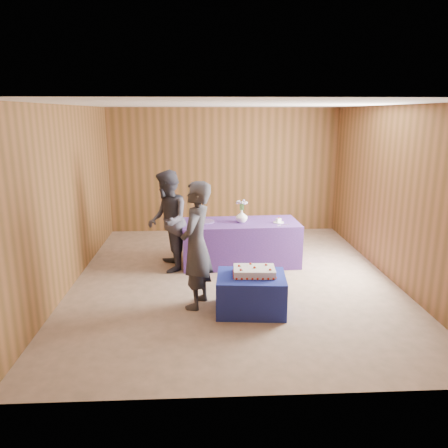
{
  "coord_description": "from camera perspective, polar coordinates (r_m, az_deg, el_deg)",
  "views": [
    {
      "loc": [
        -0.49,
        -6.55,
        2.58
      ],
      "look_at": [
        -0.15,
        0.1,
        0.88
      ],
      "focal_mm": 35.0,
      "sensor_mm": 36.0,
      "label": 1
    }
  ],
  "objects": [
    {
      "name": "plate",
      "position": [
        7.55,
        7.12,
        0.22
      ],
      "size": [
        0.22,
        0.22,
        0.01
      ],
      "primitive_type": "cylinder",
      "rotation": [
        0.0,
        0.0,
        0.26
      ],
      "color": "white",
      "rests_on": "serving_table"
    },
    {
      "name": "knife",
      "position": [
        7.39,
        7.75,
        -0.14
      ],
      "size": [
        0.24,
        0.14,
        0.0
      ],
      "primitive_type": "cube",
      "rotation": [
        0.0,
        0.0,
        0.47
      ],
      "color": "#B0B0B5",
      "rests_on": "serving_table"
    },
    {
      "name": "guest_left",
      "position": [
        5.84,
        -3.65,
        -2.81
      ],
      "size": [
        0.59,
        0.73,
        1.73
      ],
      "primitive_type": "imported",
      "rotation": [
        0.0,
        0.0,
        -1.89
      ],
      "color": "#34353E",
      "rests_on": "ground"
    },
    {
      "name": "flower_spray",
      "position": [
        7.45,
        2.34,
        2.78
      ],
      "size": [
        0.2,
        0.2,
        0.15
      ],
      "color": "#2A6A2E",
      "rests_on": "vase"
    },
    {
      "name": "guest_right",
      "position": [
        7.27,
        -7.37,
        0.37
      ],
      "size": [
        0.75,
        0.9,
        1.68
      ],
      "primitive_type": "imported",
      "rotation": [
        0.0,
        0.0,
        -1.43
      ],
      "color": "#35343F",
      "rests_on": "ground"
    },
    {
      "name": "room_shell",
      "position": [
        6.61,
        1.31,
        7.56
      ],
      "size": [
        5.04,
        6.04,
        2.72
      ],
      "color": "brown",
      "rests_on": "ground"
    },
    {
      "name": "cake_slice",
      "position": [
        7.54,
        7.14,
        0.52
      ],
      "size": [
        0.1,
        0.09,
        0.09
      ],
      "rotation": [
        0.0,
        0.0,
        0.47
      ],
      "color": "white",
      "rests_on": "plate"
    },
    {
      "name": "cake_table",
      "position": [
        5.89,
        3.54,
        -9.01
      ],
      "size": [
        0.96,
        0.78,
        0.5
      ],
      "primitive_type": "cube",
      "rotation": [
        0.0,
        0.0,
        -0.09
      ],
      "color": "#1B1C99",
      "rests_on": "ground"
    },
    {
      "name": "platter",
      "position": [
        7.54,
        -2.64,
        0.33
      ],
      "size": [
        0.44,
        0.44,
        0.02
      ],
      "primitive_type": "cylinder",
      "rotation": [
        0.0,
        0.0,
        0.25
      ],
      "color": "#684C98",
      "rests_on": "serving_table"
    },
    {
      "name": "sheet_cake",
      "position": [
        5.81,
        3.97,
        -6.18
      ],
      "size": [
        0.59,
        0.42,
        0.13
      ],
      "rotation": [
        0.0,
        0.0,
        -0.06
      ],
      "color": "white",
      "rests_on": "cake_table"
    },
    {
      "name": "vase",
      "position": [
        7.5,
        2.32,
        1.02
      ],
      "size": [
        0.22,
        0.22,
        0.21
      ],
      "primitive_type": "imported",
      "rotation": [
        0.0,
        0.0,
        -0.08
      ],
      "color": "white",
      "rests_on": "serving_table"
    },
    {
      "name": "serving_table",
      "position": [
        7.65,
        2.15,
        -2.45
      ],
      "size": [
        2.04,
        0.99,
        0.75
      ],
      "primitive_type": "cube",
      "rotation": [
        0.0,
        0.0,
        0.04
      ],
      "color": "#5D328B",
      "rests_on": "ground"
    },
    {
      "name": "ground",
      "position": [
        7.06,
        1.23,
        -7.13
      ],
      "size": [
        6.0,
        6.0,
        0.0
      ],
      "primitive_type": "plane",
      "color": "#A1836F",
      "rests_on": "ground"
    }
  ]
}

